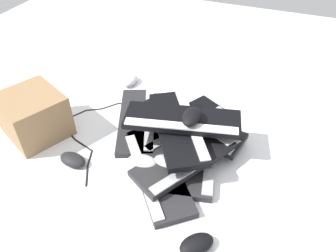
{
  "coord_description": "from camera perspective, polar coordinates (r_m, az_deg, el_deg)",
  "views": [
    {
      "loc": [
        -0.39,
        0.95,
        0.92
      ],
      "look_at": [
        -0.03,
        0.02,
        0.07
      ],
      "focal_mm": 35.0,
      "sensor_mm": 36.0,
      "label": 1
    }
  ],
  "objects": [
    {
      "name": "ground_plane",
      "position": [
        1.38,
        -0.67,
        -1.61
      ],
      "size": [
        3.2,
        3.2,
        0.0
      ],
      "primitive_type": "plane",
      "color": "white"
    },
    {
      "name": "keyboard_0",
      "position": [
        1.44,
        -5.34,
        1.07
      ],
      "size": [
        0.31,
        0.46,
        0.03
      ],
      "color": "#232326",
      "rests_on": "ground"
    },
    {
      "name": "keyboard_1",
      "position": [
        1.21,
        -1.95,
        -8.04
      ],
      "size": [
        0.39,
        0.44,
        0.03
      ],
      "color": "#232326",
      "rests_on": "ground"
    },
    {
      "name": "keyboard_2",
      "position": [
        1.29,
        4.97,
        -4.75
      ],
      "size": [
        0.24,
        0.46,
        0.03
      ],
      "color": "#232326",
      "rests_on": "ground"
    },
    {
      "name": "keyboard_3",
      "position": [
        1.42,
        1.92,
        0.43
      ],
      "size": [
        0.35,
        0.46,
        0.03
      ],
      "color": "black",
      "rests_on": "ground"
    },
    {
      "name": "keyboard_4",
      "position": [
        1.35,
        4.04,
        -0.19
      ],
      "size": [
        0.46,
        0.24,
        0.03
      ],
      "color": "black",
      "rests_on": "keyboard_3"
    },
    {
      "name": "keyboard_5",
      "position": [
        1.31,
        2.35,
        0.02
      ],
      "size": [
        0.46,
        0.33,
        0.03
      ],
      "color": "black",
      "rests_on": "keyboard_4"
    },
    {
      "name": "keyboard_6",
      "position": [
        1.23,
        3.6,
        -5.48
      ],
      "size": [
        0.35,
        0.46,
        0.03
      ],
      "color": "#232326",
      "rests_on": "keyboard_2"
    },
    {
      "name": "keyboard_7",
      "position": [
        1.26,
        1.67,
        -0.1
      ],
      "size": [
        0.36,
        0.45,
        0.03
      ],
      "color": "black",
      "rests_on": "keyboard_5"
    },
    {
      "name": "keyboard_8",
      "position": [
        1.25,
        2.51,
        1.08
      ],
      "size": [
        0.46,
        0.25,
        0.03
      ],
      "color": "black",
      "rests_on": "keyboard_7"
    },
    {
      "name": "mouse_0",
      "position": [
        1.4,
        -4.0,
        1.7
      ],
      "size": [
        0.12,
        0.09,
        0.04
      ],
      "primitive_type": "ellipsoid",
      "rotation": [
        0.0,
        0.0,
        6.04
      ],
      "color": "#B7B7BC",
      "rests_on": "keyboard_0"
    },
    {
      "name": "mouse_1",
      "position": [
        1.2,
        4.08,
        1.64
      ],
      "size": [
        0.07,
        0.12,
        0.04
      ],
      "primitive_type": "ellipsoid",
      "rotation": [
        0.0,
        0.0,
        4.79
      ],
      "color": "black",
      "rests_on": "keyboard_8"
    },
    {
      "name": "mouse_2",
      "position": [
        1.3,
        -16.24,
        -5.66
      ],
      "size": [
        0.12,
        0.08,
        0.04
      ],
      "primitive_type": "ellipsoid",
      "rotation": [
        0.0,
        0.0,
        6.16
      ],
      "color": "black",
      "rests_on": "ground"
    },
    {
      "name": "mouse_3",
      "position": [
        1.2,
        0.03,
        -6.31
      ],
      "size": [
        0.11,
        0.07,
        0.04
      ],
      "primitive_type": "ellipsoid",
      "rotation": [
        0.0,
        0.0,
        0.03
      ],
      "color": "#B7B7BC",
      "rests_on": "keyboard_1"
    },
    {
      "name": "mouse_4",
      "position": [
        1.04,
        5.01,
        -19.81
      ],
      "size": [
        0.12,
        0.13,
        0.04
      ],
      "primitive_type": "ellipsoid",
      "rotation": [
        0.0,
        0.0,
        3.95
      ],
      "color": "black",
      "rests_on": "ground"
    },
    {
      "name": "mouse_5",
      "position": [
        1.69,
        -6.58,
        7.86
      ],
      "size": [
        0.07,
        0.11,
        0.04
      ],
      "primitive_type": "ellipsoid",
      "rotation": [
        0.0,
        0.0,
        4.69
      ],
      "color": "#B7B7BC",
      "rests_on": "ground"
    },
    {
      "name": "mouse_6",
      "position": [
        1.2,
        -4.4,
        -6.23
      ],
      "size": [
        0.12,
        0.08,
        0.04
      ],
      "primitive_type": "ellipsoid",
      "rotation": [
        0.0,
        0.0,
        0.13
      ],
      "color": "silver",
      "rests_on": "keyboard_1"
    },
    {
      "name": "cable_0",
      "position": [
        1.45,
        -12.53,
        -0.06
      ],
      "size": [
        0.29,
        0.56,
        0.01
      ],
      "color": "black",
      "rests_on": "ground"
    },
    {
      "name": "cardboard_box",
      "position": [
        1.44,
        -22.37,
        1.79
      ],
      "size": [
        0.31,
        0.3,
        0.18
      ],
      "primitive_type": "cube",
      "rotation": [
        0.0,
        0.0,
        2.7
      ],
      "color": "olive",
      "rests_on": "ground"
    }
  ]
}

